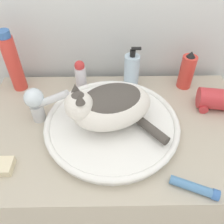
{
  "coord_description": "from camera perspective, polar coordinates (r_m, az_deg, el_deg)",
  "views": [
    {
      "loc": [
        -0.02,
        -0.26,
        1.43
      ],
      "look_at": [
        -0.01,
        0.25,
        0.93
      ],
      "focal_mm": 38.0,
      "sensor_mm": 36.0,
      "label": 1
    }
  ],
  "objects": [
    {
      "name": "vanity_counter",
      "position": [
        1.15,
        0.51,
        -17.44
      ],
      "size": [
        0.92,
        0.56,
        0.84
      ],
      "color": "#B2A893",
      "rests_on": "ground_plane"
    },
    {
      "name": "sink_basin",
      "position": [
        0.78,
        -0.01,
        -2.95
      ],
      "size": [
        0.44,
        0.44,
        0.04
      ],
      "color": "white",
      "rests_on": "vanity_counter"
    },
    {
      "name": "faucet",
      "position": [
        0.81,
        -17.43,
        2.27
      ],
      "size": [
        0.15,
        0.07,
        0.14
      ],
      "rotation": [
        0.0,
        0.0,
        -0.19
      ],
      "color": "silver",
      "rests_on": "vanity_counter"
    },
    {
      "name": "cat",
      "position": [
        0.71,
        -0.67,
        1.61
      ],
      "size": [
        0.31,
        0.24,
        0.16
      ],
      "rotation": [
        0.0,
        0.0,
        3.49
      ],
      "color": "silver",
      "rests_on": "sink_basin"
    },
    {
      "name": "hair_dryer",
      "position": [
        0.92,
        23.89,
        2.76
      ],
      "size": [
        0.16,
        0.1,
        0.08
      ],
      "rotation": [
        0.0,
        0.0,
        -0.16
      ],
      "color": "#C63338",
      "rests_on": "vanity_counter"
    },
    {
      "name": "soap_pump_bottle",
      "position": [
        0.92,
        4.71,
        9.7
      ],
      "size": [
        0.06,
        0.06,
        0.18
      ],
      "color": "silver",
      "rests_on": "vanity_counter"
    },
    {
      "name": "spray_bottle_trigger",
      "position": [
        0.97,
        17.58,
        9.36
      ],
      "size": [
        0.06,
        0.06,
        0.16
      ],
      "color": "#DB3D33",
      "rests_on": "vanity_counter"
    },
    {
      "name": "shampoo_bottle_tall",
      "position": [
        0.96,
        -22.76,
        10.95
      ],
      "size": [
        0.05,
        0.05,
        0.24
      ],
      "color": "#DB3D33",
      "rests_on": "vanity_counter"
    },
    {
      "name": "deodorant_stick",
      "position": [
        0.93,
        -7.59,
        8.91
      ],
      "size": [
        0.04,
        0.04,
        0.12
      ],
      "color": "silver",
      "rests_on": "vanity_counter"
    },
    {
      "name": "cream_tube",
      "position": [
        0.69,
        19.32,
        -16.79
      ],
      "size": [
        0.13,
        0.07,
        0.03
      ],
      "rotation": [
        0.0,
        0.0,
        -0.4
      ],
      "color": "#4C7FB2",
      "rests_on": "vanity_counter"
    }
  ]
}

